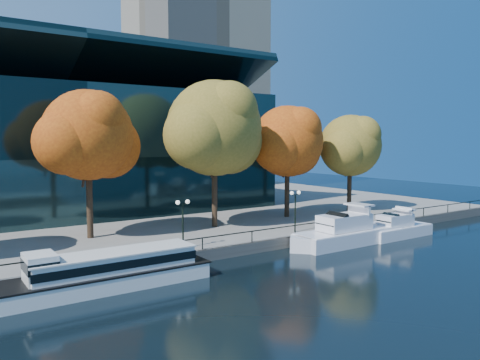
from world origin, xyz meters
TOP-DOWN VIEW (x-y plane):
  - ground at (0.00, 0.00)m, footprint 160.00×160.00m
  - promenade at (0.00, 36.38)m, footprint 90.00×67.08m
  - railing at (0.00, 3.25)m, footprint 88.20×0.08m
  - convention_building at (-4.00, 31.79)m, footprint 50.00×24.57m
  - office_tower at (28.00, 55.00)m, footprint 22.50×22.50m
  - tour_boat at (-9.10, 0.78)m, footprint 15.43×3.44m
  - cruiser_near at (14.28, 1.00)m, footprint 12.98×3.34m
  - cruiser_far at (20.93, 0.35)m, footprint 9.32×2.58m
  - tree_2 at (-5.99, 12.99)m, footprint 10.21×8.37m
  - tree_3 at (6.34, 11.31)m, footprint 12.16×9.97m
  - tree_4 at (16.54, 11.94)m, footprint 10.27×8.42m
  - tree_5 at (26.21, 11.19)m, footprint 9.68×7.93m
  - lamp_1 at (-1.12, 4.50)m, footprint 1.26×0.36m
  - lamp_2 at (11.08, 4.50)m, footprint 1.26×0.36m

SIDE VIEW (x-z plane):
  - ground at x=0.00m, z-range 0.00..0.00m
  - promenade at x=0.00m, z-range 0.00..1.00m
  - cruiser_far at x=20.93m, z-range -0.56..2.49m
  - cruiser_near at x=14.28m, z-range -0.71..3.05m
  - tour_boat at x=-9.10m, z-range -0.22..2.71m
  - railing at x=0.00m, z-range 1.44..2.43m
  - lamp_1 at x=-1.12m, z-range 1.97..6.00m
  - lamp_2 at x=11.08m, z-range 1.97..6.00m
  - convention_building at x=-4.00m, z-range -2.21..19.22m
  - tree_5 at x=26.21m, z-range 3.01..15.12m
  - tree_4 at x=16.54m, z-range 3.16..16.06m
  - tree_2 at x=-5.99m, z-range 3.46..16.91m
  - tree_3 at x=6.34m, z-range 3.42..18.41m
  - office_tower at x=28.00m, z-range 0.07..65.97m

